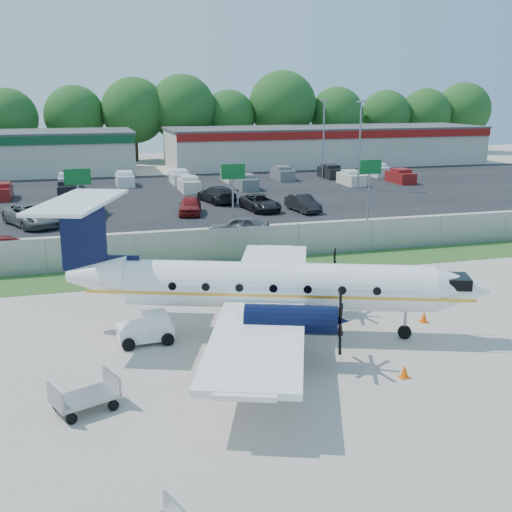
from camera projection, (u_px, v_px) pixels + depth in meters
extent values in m
plane|color=#BCAF9F|center=(296.00, 347.00, 25.82)|extent=(170.00, 170.00, 0.00)
cube|color=#2D561E|center=(228.00, 270.00, 37.00)|extent=(170.00, 4.00, 0.02)
cube|color=black|center=(204.00, 243.00, 43.53)|extent=(170.00, 8.00, 0.02)
cube|color=black|center=(163.00, 196.00, 63.10)|extent=(170.00, 32.00, 0.02)
cube|color=gray|center=(220.00, 245.00, 38.62)|extent=(120.00, 0.02, 1.90)
cube|color=gray|center=(220.00, 229.00, 38.38)|extent=(120.00, 0.06, 0.06)
cube|color=gray|center=(220.00, 260.00, 38.86)|extent=(120.00, 0.06, 0.06)
cube|color=beige|center=(326.00, 146.00, 89.82)|extent=(44.00, 12.00, 5.00)
cube|color=#474749|center=(327.00, 127.00, 89.16)|extent=(44.40, 12.40, 0.24)
cube|color=maroon|center=(344.00, 135.00, 83.63)|extent=(44.00, 0.20, 1.00)
cylinder|color=gray|center=(79.00, 202.00, 44.54)|extent=(0.14, 0.14, 5.00)
cube|color=#0C5923|center=(77.00, 177.00, 43.95)|extent=(1.80, 0.08, 1.10)
cylinder|color=gray|center=(233.00, 196.00, 47.42)|extent=(0.14, 0.14, 5.00)
cube|color=#0C5923|center=(233.00, 172.00, 46.84)|extent=(1.80, 0.08, 1.10)
cylinder|color=gray|center=(369.00, 190.00, 50.31)|extent=(0.14, 0.14, 5.00)
cube|color=#0C5923|center=(371.00, 167.00, 49.72)|extent=(1.80, 0.08, 1.10)
cylinder|color=gray|center=(360.00, 147.00, 65.37)|extent=(0.18, 0.18, 9.00)
cube|color=gray|center=(361.00, 101.00, 64.25)|extent=(0.90, 0.35, 0.18)
cylinder|color=gray|center=(323.00, 140.00, 74.69)|extent=(0.18, 0.18, 9.00)
cube|color=gray|center=(324.00, 100.00, 73.57)|extent=(0.90, 0.35, 0.18)
cylinder|color=white|center=(278.00, 285.00, 26.57)|extent=(12.55, 6.21, 1.93)
cone|color=white|center=(462.00, 290.00, 25.98)|extent=(2.76, 2.58, 1.93)
cone|color=white|center=(98.00, 277.00, 27.12)|extent=(3.14, 2.72, 1.93)
cube|color=black|center=(457.00, 281.00, 25.91)|extent=(1.31, 1.55, 0.46)
cube|color=white|center=(266.00, 298.00, 26.75)|extent=(9.25, 17.85, 0.22)
cylinder|color=black|center=(291.00, 319.00, 23.78)|extent=(3.62, 2.24, 1.12)
cylinder|color=black|center=(294.00, 276.00, 29.46)|extent=(3.62, 2.24, 1.12)
cube|color=black|center=(83.00, 237.00, 26.73)|extent=(1.87, 0.84, 2.94)
cube|color=white|center=(79.00, 202.00, 26.37)|extent=(4.47, 6.74, 0.14)
cylinder|color=gray|center=(405.00, 324.00, 26.53)|extent=(0.12, 0.12, 1.32)
cylinder|color=black|center=(405.00, 332.00, 26.63)|extent=(0.60, 0.37, 0.57)
cylinder|color=black|center=(261.00, 355.00, 24.23)|extent=(0.75, 0.61, 0.65)
cylinder|color=black|center=(270.00, 305.00, 29.91)|extent=(0.75, 0.61, 0.65)
cube|color=white|center=(145.00, 331.00, 26.22)|extent=(2.27, 1.46, 0.61)
cube|color=white|center=(155.00, 319.00, 26.24)|extent=(1.04, 1.20, 0.44)
cube|color=black|center=(165.00, 317.00, 26.37)|extent=(0.22, 0.97, 0.35)
cylinder|color=black|center=(129.00, 344.00, 25.39)|extent=(0.54, 0.23, 0.52)
cylinder|color=black|center=(123.00, 333.00, 26.64)|extent=(0.54, 0.23, 0.52)
cylinder|color=black|center=(168.00, 339.00, 25.91)|extent=(0.54, 0.23, 0.52)
cylinder|color=black|center=(161.00, 328.00, 27.15)|extent=(0.54, 0.23, 0.52)
cube|color=gray|center=(85.00, 398.00, 20.56)|extent=(2.32, 1.88, 0.12)
cube|color=gray|center=(55.00, 398.00, 19.92)|extent=(0.53, 1.14, 0.60)
cube|color=gray|center=(112.00, 381.00, 21.06)|extent=(0.53, 1.14, 0.60)
cylinder|color=black|center=(72.00, 419.00, 19.79)|extent=(0.38, 0.25, 0.36)
cylinder|color=black|center=(58.00, 405.00, 20.63)|extent=(0.38, 0.25, 0.36)
cylinder|color=black|center=(113.00, 405.00, 20.63)|extent=(0.38, 0.25, 0.36)
cylinder|color=black|center=(99.00, 393.00, 21.47)|extent=(0.38, 0.25, 0.36)
cone|color=#FF5608|center=(424.00, 317.00, 28.54)|extent=(0.33, 0.33, 0.50)
cube|color=#FF5608|center=(424.00, 322.00, 28.60)|extent=(0.35, 0.35, 0.03)
cone|color=#FF5608|center=(404.00, 371.00, 22.99)|extent=(0.33, 0.33, 0.49)
cube|color=#FF5608|center=(404.00, 377.00, 23.05)|extent=(0.34, 0.34, 0.03)
cone|color=#FF5608|center=(214.00, 285.00, 33.08)|extent=(0.39, 0.39, 0.58)
cube|color=#FF5608|center=(215.00, 290.00, 33.15)|extent=(0.41, 0.41, 0.03)
imported|color=maroon|center=(9.00, 258.00, 39.60)|extent=(5.12, 3.15, 1.38)
imported|color=#595B5E|center=(239.00, 236.00, 45.49)|extent=(4.73, 3.45, 1.50)
imported|color=#595B5E|center=(33.00, 226.00, 48.99)|extent=(5.05, 6.67, 1.68)
imported|color=black|center=(85.00, 220.00, 51.20)|extent=(3.34, 5.74, 1.50)
imported|color=maroon|center=(190.00, 214.00, 53.68)|extent=(2.69, 4.74, 1.52)
imported|color=black|center=(260.00, 211.00, 55.28)|extent=(2.91, 5.27, 1.40)
imported|color=black|center=(303.00, 212.00, 54.87)|extent=(2.04, 4.52, 1.44)
imported|color=maroon|center=(85.00, 209.00, 56.07)|extent=(3.15, 5.91, 1.63)
imported|color=black|center=(217.00, 203.00, 59.35)|extent=(3.26, 5.69, 1.55)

